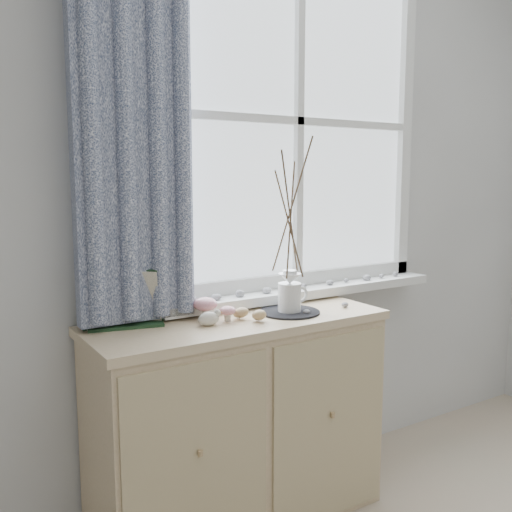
# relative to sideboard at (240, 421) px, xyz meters

# --- Properties ---
(sideboard) EXTENTS (1.20, 0.45, 0.85)m
(sideboard) POSITION_rel_sideboard_xyz_m (0.00, 0.00, 0.00)
(sideboard) COLOR beige
(sideboard) RESTS_ON ground
(botanical_book) EXTENTS (0.34, 0.20, 0.22)m
(botanical_book) POSITION_rel_sideboard_xyz_m (-0.42, 0.09, 0.53)
(botanical_book) COLOR #1B391E
(botanical_book) RESTS_ON sideboard
(toadstool_cluster) EXTENTS (0.14, 0.15, 0.09)m
(toadstool_cluster) POSITION_rel_sideboard_xyz_m (-0.10, 0.04, 0.48)
(toadstool_cluster) COLOR beige
(toadstool_cluster) RESTS_ON sideboard
(wooden_eggs) EXTENTS (0.09, 0.11, 0.07)m
(wooden_eggs) POSITION_rel_sideboard_xyz_m (0.02, -0.05, 0.45)
(wooden_eggs) COLOR tan
(wooden_eggs) RESTS_ON sideboard
(songbird_figurine) EXTENTS (0.12, 0.06, 0.06)m
(songbird_figurine) POSITION_rel_sideboard_xyz_m (-0.15, -0.03, 0.45)
(songbird_figurine) COLOR silver
(songbird_figurine) RESTS_ON sideboard
(crocheted_doily) EXTENTS (0.25, 0.25, 0.01)m
(crocheted_doily) POSITION_rel_sideboard_xyz_m (0.22, -0.03, 0.43)
(crocheted_doily) COLOR black
(crocheted_doily) RESTS_ON sideboard
(twig_pitcher) EXTENTS (0.29, 0.29, 0.72)m
(twig_pitcher) POSITION_rel_sideboard_xyz_m (0.22, -0.03, 0.84)
(twig_pitcher) COLOR white
(twig_pitcher) RESTS_ON crocheted_doily
(sideboard_pebbles) EXTENTS (0.33, 0.23, 0.02)m
(sideboard_pebbles) POSITION_rel_sideboard_xyz_m (0.30, 0.00, 0.44)
(sideboard_pebbles) COLOR gray
(sideboard_pebbles) RESTS_ON sideboard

